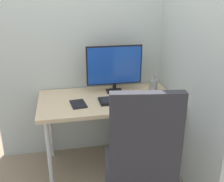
# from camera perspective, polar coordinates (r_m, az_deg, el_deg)

# --- Properties ---
(ground_plane) EXTENTS (8.00, 8.00, 0.00)m
(ground_plane) POSITION_cam_1_polar(r_m,az_deg,el_deg) (2.92, -0.90, -15.33)
(ground_plane) COLOR gray
(wall_back) EXTENTS (2.20, 0.04, 2.80)m
(wall_back) POSITION_cam_1_polar(r_m,az_deg,el_deg) (2.75, -2.56, 14.12)
(wall_back) COLOR #B7C1BC
(wall_back) RESTS_ON ground_plane
(wall_side_right) EXTENTS (0.04, 1.60, 2.80)m
(wall_side_right) POSITION_cam_1_polar(r_m,az_deg,el_deg) (2.47, 15.60, 12.64)
(wall_side_right) COLOR #B7C1BC
(wall_side_right) RESTS_ON ground_plane
(desk) EXTENTS (1.30, 0.70, 0.75)m
(desk) POSITION_cam_1_polar(r_m,az_deg,el_deg) (2.57, -0.99, -2.93)
(desk) COLOR #D1B78C
(desk) RESTS_ON ground_plane
(office_chair) EXTENTS (0.58, 0.59, 1.16)m
(office_chair) POSITION_cam_1_polar(r_m,az_deg,el_deg) (1.97, 6.31, -14.45)
(office_chair) COLOR black
(office_chair) RESTS_ON ground_plane
(filing_cabinet) EXTENTS (0.44, 0.45, 0.64)m
(filing_cabinet) POSITION_cam_1_polar(r_m,az_deg,el_deg) (2.83, 6.46, -8.99)
(filing_cabinet) COLOR slate
(filing_cabinet) RESTS_ON ground_plane
(monitor) EXTENTS (0.56, 0.13, 0.47)m
(monitor) POSITION_cam_1_polar(r_m,az_deg,el_deg) (2.64, 0.51, 5.30)
(monitor) COLOR black
(monitor) RESTS_ON desk
(keyboard) EXTENTS (0.43, 0.19, 0.03)m
(keyboard) POSITION_cam_1_polar(r_m,az_deg,el_deg) (2.49, 2.18, -1.86)
(keyboard) COLOR black
(keyboard) RESTS_ON desk
(mouse) EXTENTS (0.08, 0.10, 0.04)m
(mouse) POSITION_cam_1_polar(r_m,az_deg,el_deg) (2.64, 10.02, -0.61)
(mouse) COLOR gray
(mouse) RESTS_ON desk
(pen_holder) EXTENTS (0.08, 0.08, 0.17)m
(pen_holder) POSITION_cam_1_polar(r_m,az_deg,el_deg) (2.77, 8.91, 1.24)
(pen_holder) COLOR gray
(pen_holder) RESTS_ON desk
(notebook) EXTENTS (0.15, 0.21, 0.01)m
(notebook) POSITION_cam_1_polar(r_m,az_deg,el_deg) (2.43, -7.25, -2.79)
(notebook) COLOR black
(notebook) RESTS_ON desk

